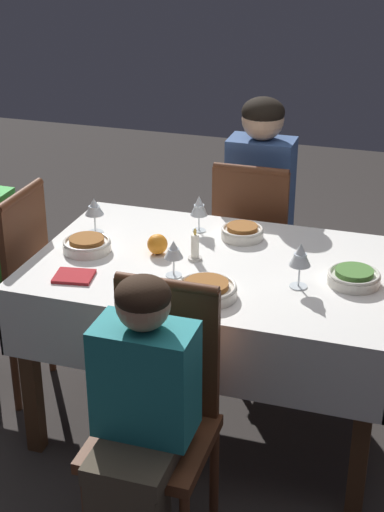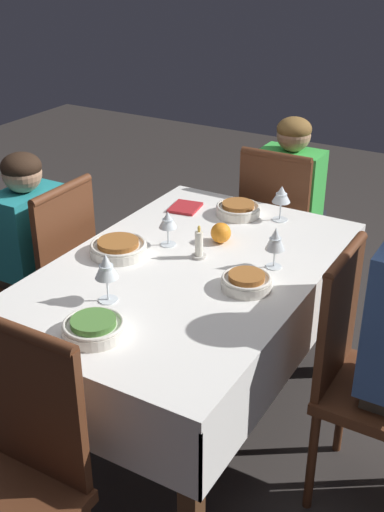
% 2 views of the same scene
% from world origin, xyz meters
% --- Properties ---
extents(ground_plane, '(8.00, 8.00, 0.00)m').
position_xyz_m(ground_plane, '(0.00, 0.00, 0.00)').
color(ground_plane, '#332D2B').
extents(dining_table, '(1.39, 0.90, 0.74)m').
position_xyz_m(dining_table, '(0.00, 0.00, 0.64)').
color(dining_table, white).
rests_on(dining_table, ground_plane).
extents(chair_north, '(0.37, 0.38, 0.94)m').
position_xyz_m(chair_north, '(-0.01, 0.67, 0.52)').
color(chair_north, '#562D19').
rests_on(chair_north, ground_plane).
extents(chair_south, '(0.37, 0.38, 0.94)m').
position_xyz_m(chair_south, '(0.00, -0.67, 0.52)').
color(chair_south, '#562D19').
rests_on(chair_south, ground_plane).
extents(chair_west, '(0.38, 0.37, 0.94)m').
position_xyz_m(chair_west, '(-0.91, -0.01, 0.52)').
color(chair_west, '#562D19').
rests_on(chair_west, ground_plane).
extents(chair_east, '(0.38, 0.37, 0.94)m').
position_xyz_m(chair_east, '(0.91, -0.00, 0.52)').
color(chair_east, '#562D19').
rests_on(chair_east, ground_plane).
extents(person_child_teal, '(0.30, 0.33, 1.04)m').
position_xyz_m(person_child_teal, '(0.00, -0.83, 0.57)').
color(person_child_teal, '#4C4233').
rests_on(person_child_teal, ground_plane).
extents(person_child_green, '(0.33, 0.30, 1.05)m').
position_xyz_m(person_child_green, '(-1.07, -0.01, 0.58)').
color(person_child_green, '#282833').
rests_on(person_child_green, ground_plane).
extents(bowl_north, '(0.17, 0.17, 0.06)m').
position_xyz_m(bowl_north, '(0.04, 0.25, 0.76)').
color(bowl_north, silver).
rests_on(bowl_north, dining_table).
extents(wine_glass_north, '(0.07, 0.07, 0.16)m').
position_xyz_m(wine_glass_north, '(-0.15, 0.27, 0.84)').
color(wine_glass_north, white).
rests_on(wine_glass_north, dining_table).
extents(bowl_south, '(0.21, 0.21, 0.06)m').
position_xyz_m(bowl_south, '(0.04, -0.27, 0.76)').
color(bowl_south, silver).
rests_on(bowl_south, dining_table).
extents(wine_glass_south, '(0.07, 0.07, 0.14)m').
position_xyz_m(wine_glass_south, '(-0.12, -0.15, 0.84)').
color(wine_glass_south, white).
rests_on(wine_glass_south, dining_table).
extents(bowl_west, '(0.19, 0.19, 0.06)m').
position_xyz_m(bowl_west, '(-0.51, -0.05, 0.76)').
color(bowl_west, silver).
rests_on(bowl_west, dining_table).
extents(wine_glass_west, '(0.08, 0.08, 0.15)m').
position_xyz_m(wine_glass_west, '(-0.56, 0.12, 0.85)').
color(wine_glass_west, white).
rests_on(wine_glass_west, dining_table).
extents(bowl_east, '(0.19, 0.19, 0.06)m').
position_xyz_m(bowl_east, '(0.52, -0.02, 0.76)').
color(bowl_east, silver).
rests_on(bowl_east, dining_table).
extents(wine_glass_east, '(0.08, 0.08, 0.17)m').
position_xyz_m(wine_glass_east, '(0.33, -0.10, 0.86)').
color(wine_glass_east, white).
rests_on(wine_glass_east, dining_table).
extents(candle_centerpiece, '(0.06, 0.06, 0.13)m').
position_xyz_m(candle_centerpiece, '(-0.09, 0.00, 0.78)').
color(candle_centerpiece, beige).
rests_on(candle_centerpiece, dining_table).
extents(orange_fruit, '(0.08, 0.08, 0.08)m').
position_xyz_m(orange_fruit, '(-0.24, 0.01, 0.78)').
color(orange_fruit, orange).
rests_on(orange_fruit, dining_table).
extents(napkin_red_folded, '(0.16, 0.14, 0.01)m').
position_xyz_m(napkin_red_folded, '(-0.46, -0.28, 0.74)').
color(napkin_red_folded, '#AD2328').
rests_on(napkin_red_folded, dining_table).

